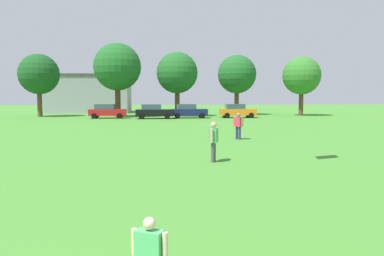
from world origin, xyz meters
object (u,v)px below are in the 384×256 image
Objects in this scene: bystander_near_trees at (238,124)px; parked_car_black_1 at (154,111)px; tree_far_left at (39,74)px; parked_car_red_0 at (107,111)px; tree_far_right at (302,76)px; child_kite_flyer at (150,250)px; tree_right at (237,74)px; tree_left at (117,67)px; adult_bystander at (213,138)px; parked_car_orange_3 at (237,111)px; tree_center at (177,73)px; parked_car_navy_2 at (189,111)px.

parked_car_black_1 reaches higher than bystander_near_trees.
parked_car_red_0 is at bearing -24.43° from tree_far_left.
tree_far_left is at bearing 159.51° from parked_car_black_1.
parked_car_black_1 is at bearing -165.04° from tree_far_right.
tree_right is at bearing 101.87° from child_kite_flyer.
tree_far_left is 0.86× the size of tree_left.
adult_bystander is 0.38× the size of parked_car_orange_3.
tree_right reaches higher than bystander_near_trees.
adult_bystander is 0.38× the size of parked_car_red_0.
bystander_near_trees is at bearing -100.84° from tree_right.
parked_car_orange_3 reaches higher than adult_bystander.
tree_center is at bearing -1.46° from tree_far_left.
tree_left is at bearing 137.97° from parked_car_black_1.
tree_far_right is at bearing -18.99° from tree_right.
tree_far_right is at bearing 117.50° from bystander_near_trees.
parked_car_navy_2 is at bearing -135.62° from tree_right.
tree_left reaches higher than parked_car_navy_2.
tree_far_left is 0.96× the size of tree_center.
tree_center reaches higher than tree_far_right.
parked_car_navy_2 is 0.55× the size of tree_far_right.
parked_car_black_1 is at bearing 159.23° from bystander_near_trees.
tree_far_right reaches higher than parked_car_red_0.
tree_center is (-0.09, 34.68, 4.62)m from adult_bystander.
tree_far_left is at bearing 178.54° from tree_center.
tree_far_left is 34.11m from tree_far_right.
parked_car_black_1 is 0.52× the size of tree_center.
parked_car_black_1 is 1.00× the size of parked_car_navy_2.
adult_bystander is at bearing -74.52° from parked_car_red_0.
adult_bystander is at bearing -77.30° from tree_left.
adult_bystander is 0.21× the size of tree_far_right.
parked_car_orange_3 is at bearing -9.93° from tree_far_left.
child_kite_flyer is 42.04m from parked_car_red_0.
child_kite_flyer is 0.26× the size of parked_car_red_0.
tree_left is (-8.73, 3.15, 5.39)m from parked_car_navy_2.
tree_far_right is (15.38, 4.23, 4.46)m from parked_car_navy_2.
parked_car_black_1 is 14.69m from tree_right.
child_kite_flyer is at bearing -71.43° from tree_far_left.
child_kite_flyer is 49.37m from tree_far_right.
parked_car_black_1 is 16.21m from tree_far_left.
tree_far_left reaches higher than child_kite_flyer.
tree_center is at bearing 23.22° from parked_car_red_0.
tree_far_left is (-9.02, 4.10, 4.52)m from parked_car_red_0.
parked_car_black_1 is at bearing -166.64° from parked_car_navy_2.
tree_far_left is at bearing -174.32° from tree_right.
tree_far_right is (9.46, 4.08, 4.46)m from parked_car_orange_3.
tree_far_left is at bearing 132.82° from child_kite_flyer.
bystander_near_trees is 22.49m from parked_car_black_1.
tree_left is at bearing 166.25° from bystander_near_trees.
adult_bystander is at bearing -102.85° from parked_car_orange_3.
tree_far_left is (-18.73, 4.47, 4.52)m from parked_car_navy_2.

